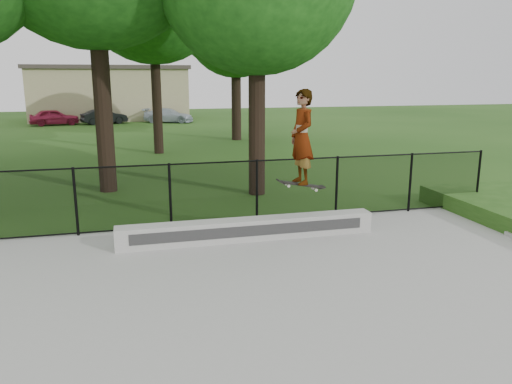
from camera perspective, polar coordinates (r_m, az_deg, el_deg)
The scene contains 9 objects.
ground at distance 6.15m, azimuth -4.46°, elevation -20.69°, with size 100.00×100.00×0.00m, color #224A14.
concrete_slab at distance 6.13m, azimuth -4.47°, elevation -20.46°, with size 14.00×12.00×0.06m, color #9B9C97.
grind_ledge at distance 10.50m, azimuth -0.84°, elevation -4.28°, with size 5.45×0.40×0.45m, color #B8B8B3.
car_a at distance 39.05m, azimuth -22.07°, elevation 7.93°, with size 1.37×3.39×1.16m, color #9E1C3D.
car_b at distance 38.95m, azimuth -16.96°, elevation 8.24°, with size 1.14×2.96×1.07m, color black.
car_c at distance 38.96m, azimuth -9.97°, elevation 8.61°, with size 1.52×3.44×1.09m, color #ABB7C2.
skater_airborne at distance 10.18m, azimuth 5.26°, elevation 6.13°, with size 0.83×0.74×2.08m.
chainlink_fence at distance 11.28m, azimuth -9.78°, elevation -0.48°, with size 16.06×0.06×1.50m.
distant_building at distance 43.08m, azimuth -16.26°, elevation 10.86°, with size 12.40×6.40×4.30m.
Camera 1 is at (-0.84, -5.05, 3.41)m, focal length 35.00 mm.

